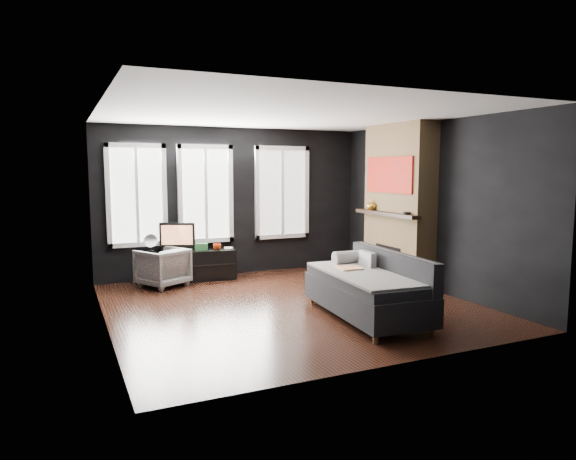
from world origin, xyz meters
name	(u,v)px	position (x,y,z in m)	size (l,w,h in m)	color
floor	(290,305)	(0.00, 0.00, 0.00)	(5.00, 5.00, 0.00)	black
ceiling	(290,114)	(0.00, 0.00, 2.70)	(5.00, 5.00, 0.00)	white
wall_back	(234,201)	(0.00, 2.50, 1.35)	(5.00, 0.02, 2.70)	black
wall_left	(102,218)	(-2.50, 0.00, 1.35)	(0.02, 5.00, 2.70)	black
wall_right	(432,206)	(2.50, 0.00, 1.35)	(0.02, 5.00, 2.70)	black
windows	(210,145)	(-0.45, 2.46, 2.38)	(4.00, 0.16, 1.76)	white
fireplace	(399,204)	(2.30, 0.60, 1.35)	(0.70, 1.62, 2.70)	#93724C
sofa	(366,285)	(0.64, -1.00, 0.44)	(1.01, 2.03, 0.87)	black
stripe_pillow	(367,265)	(0.89, -0.63, 0.63)	(0.09, 0.37, 0.37)	gray
armchair	(162,265)	(-1.44, 1.95, 0.35)	(0.69, 0.64, 0.71)	silver
media_console	(191,265)	(-0.90, 2.24, 0.27)	(1.55, 0.48, 0.53)	black
monitor	(177,235)	(-1.12, 2.28, 0.81)	(0.62, 0.13, 0.56)	black
desk_fan	(151,243)	(-1.57, 2.32, 0.70)	(0.23, 0.23, 0.32)	#9E9E9E
mug	(217,246)	(-0.45, 2.13, 0.60)	(0.14, 0.11, 0.14)	red
book	(224,243)	(-0.30, 2.19, 0.63)	(0.15, 0.02, 0.20)	#C5B49D
storage_box	(201,247)	(-0.73, 2.18, 0.59)	(0.22, 0.14, 0.12)	#2F6E36
mantel_vase	(372,205)	(2.05, 1.05, 1.32)	(0.17, 0.18, 0.17)	#C38921
mantel_clock	(407,213)	(2.05, 0.05, 1.25)	(0.12, 0.12, 0.04)	black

